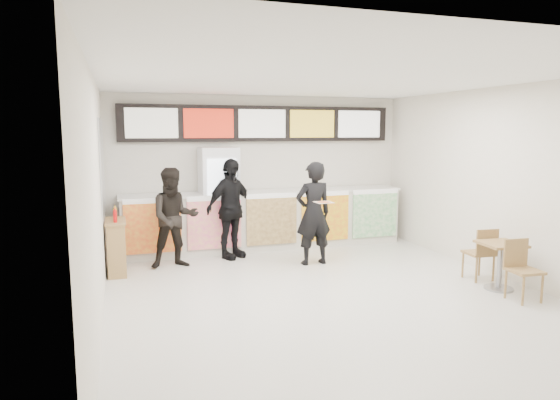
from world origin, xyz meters
name	(u,v)px	position (x,y,z in m)	size (l,w,h in m)	color
floor	(329,296)	(0.00, 0.00, 0.00)	(7.00, 7.00, 0.00)	beige
ceiling	(332,78)	(0.00, 0.00, 3.00)	(7.00, 7.00, 0.00)	white
wall_back	(260,171)	(0.00, 3.50, 1.50)	(6.00, 6.00, 0.00)	silver
wall_left	(97,200)	(-3.00, 0.00, 1.50)	(7.00, 7.00, 0.00)	silver
wall_right	(508,183)	(3.00, 0.00, 1.50)	(7.00, 7.00, 0.00)	silver
service_counter	(266,220)	(0.00, 3.09, 0.57)	(5.56, 0.77, 1.14)	silver
menu_board	(261,124)	(0.00, 3.41, 2.45)	(5.50, 0.14, 0.70)	black
drinks_fridge	(219,200)	(-0.93, 3.11, 1.00)	(0.70, 0.67, 2.00)	white
mirror_panel	(102,165)	(-2.99, 2.45, 1.75)	(0.01, 2.00, 1.50)	#B2B7BF
customer_main	(313,213)	(0.43, 1.69, 0.89)	(0.65, 0.43, 1.79)	black
customer_left	(174,218)	(-1.88, 2.23, 0.85)	(0.83, 0.64, 1.70)	black
customer_mid	(230,209)	(-0.84, 2.55, 0.91)	(1.07, 0.44, 1.82)	black
pizza_slice	(324,202)	(0.43, 1.24, 1.16)	(0.36, 0.36, 0.02)	beige
cafe_table	(500,257)	(2.50, -0.47, 0.48)	(0.61, 1.45, 0.83)	#A5824B
condiment_ledge	(117,246)	(-2.82, 2.14, 0.45)	(0.32, 0.79, 1.05)	#A5824B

